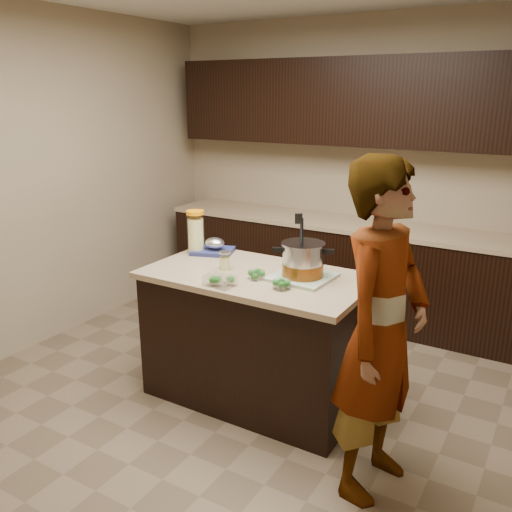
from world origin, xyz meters
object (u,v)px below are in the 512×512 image
(island, at_px, (256,336))
(lemonade_pitcher, at_px, (196,234))
(stock_pot, at_px, (303,262))
(person, at_px, (381,332))

(island, height_order, lemonade_pitcher, lemonade_pitcher)
(stock_pot, bearing_deg, person, -59.57)
(person, bearing_deg, island, 74.55)
(stock_pot, distance_m, person, 0.84)
(island, distance_m, lemonade_pitcher, 0.88)
(lemonade_pitcher, bearing_deg, stock_pot, -7.09)
(stock_pot, bearing_deg, island, 168.75)
(island, bearing_deg, lemonade_pitcher, 163.60)
(stock_pot, xyz_separation_m, person, (0.68, -0.49, -0.13))
(island, relative_size, stock_pot, 3.74)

